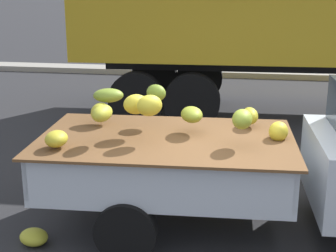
# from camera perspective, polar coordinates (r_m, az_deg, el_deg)

# --- Properties ---
(ground) EXTENTS (220.00, 220.00, 0.00)m
(ground) POSITION_cam_1_polar(r_m,az_deg,el_deg) (5.75, 7.03, -12.66)
(ground) COLOR #28282B
(curb_strip) EXTENTS (80.00, 0.80, 0.16)m
(curb_strip) POSITION_cam_1_polar(r_m,az_deg,el_deg) (15.26, 8.75, 5.95)
(curb_strip) COLOR gray
(curb_strip) RESTS_ON ground
(fallen_banana_bunch_near_tailgate) EXTENTS (0.41, 0.38, 0.18)m
(fallen_banana_bunch_near_tailgate) POSITION_cam_1_polar(r_m,az_deg,el_deg) (5.76, -15.03, -12.11)
(fallen_banana_bunch_near_tailgate) COLOR gold
(fallen_banana_bunch_near_tailgate) RESTS_ON ground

